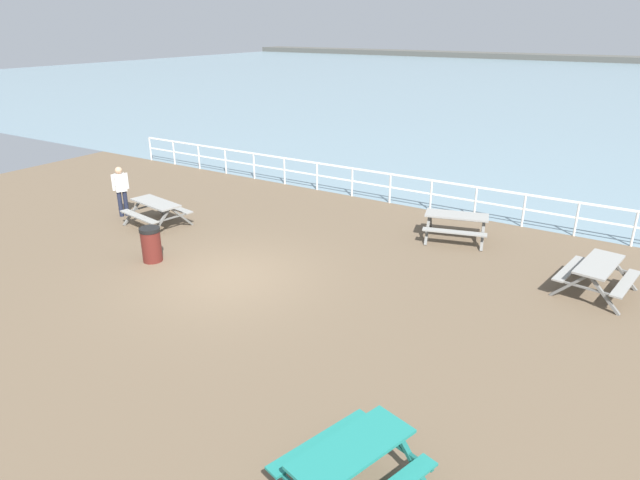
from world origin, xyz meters
The scene contains 10 objects.
ground_plane centered at (0.00, 0.00, -0.10)m, with size 30.00×24.00×0.20m, color brown.
sea_band centered at (0.00, 52.75, 0.00)m, with size 142.00×90.00×0.01m, color gray.
distant_shoreline centered at (0.00, 95.75, 0.00)m, with size 142.00×6.00×1.80m, color #4C4C47.
seaward_railing centered at (0.00, 7.75, 0.73)m, with size 23.07×0.07×1.08m.
picnic_table_near_left centered at (-4.45, 1.71, 0.58)m, with size 2.02×1.79×0.80m.
picnic_table_near_right centered at (5.98, -4.34, 0.58)m, with size 1.95×2.15×0.80m.
picnic_table_mid_centre centered at (3.95, 5.57, 0.58)m, with size 2.14×1.93×0.80m.
picnic_table_far_left centered at (7.94, 3.96, 0.58)m, with size 1.76×2.00×0.80m.
visitor centered at (-6.10, 1.76, 0.95)m, with size 0.35×0.49×1.66m.
litter_bin centered at (-2.41, -0.33, 0.48)m, with size 0.55×0.55×0.95m.
Camera 1 is at (8.68, -9.43, 6.00)m, focal length 30.88 mm.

